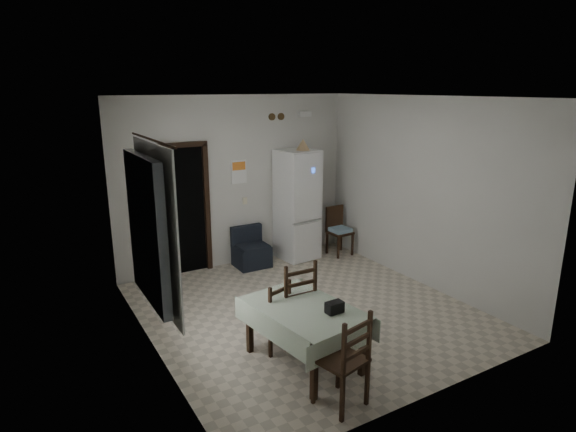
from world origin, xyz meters
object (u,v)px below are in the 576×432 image
(dining_table, at_px, (304,335))
(dining_chair_far_left, at_px, (270,314))
(dining_chair_far_right, at_px, (292,300))
(navy_seat, at_px, (252,247))
(fridge, at_px, (297,205))
(dining_chair_near_head, at_px, (341,358))
(corner_chair, at_px, (340,231))

(dining_table, distance_m, dining_chair_far_left, 0.52)
(dining_chair_far_right, bearing_deg, navy_seat, -104.30)
(fridge, bearing_deg, dining_chair_far_left, -133.32)
(fridge, bearing_deg, dining_table, -126.39)
(navy_seat, height_order, dining_table, dining_table)
(fridge, height_order, dining_chair_far_left, fridge)
(dining_chair_far_left, height_order, dining_chair_near_head, dining_chair_near_head)
(navy_seat, height_order, corner_chair, corner_chair)
(dining_table, distance_m, dining_chair_far_right, 0.56)
(dining_chair_far_right, bearing_deg, corner_chair, -135.55)
(navy_seat, xyz_separation_m, dining_chair_far_left, (-1.01, -2.54, 0.09))
(navy_seat, xyz_separation_m, dining_chair_near_head, (-0.93, -3.82, 0.16))
(navy_seat, bearing_deg, corner_chair, -8.96)
(dining_chair_far_left, xyz_separation_m, dining_chair_far_right, (0.31, 0.01, 0.10))
(navy_seat, relative_size, corner_chair, 0.77)
(corner_chair, height_order, dining_chair_near_head, dining_chair_near_head)
(navy_seat, bearing_deg, fridge, 0.60)
(corner_chair, relative_size, dining_chair_far_right, 0.84)
(dining_chair_near_head, bearing_deg, dining_chair_far_left, -99.32)
(corner_chair, xyz_separation_m, dining_chair_far_left, (-2.68, -2.25, -0.01))
(dining_chair_far_right, bearing_deg, dining_chair_far_left, 3.33)
(navy_seat, bearing_deg, dining_chair_far_right, -104.77)
(fridge, relative_size, navy_seat, 2.87)
(fridge, height_order, navy_seat, fridge)
(dining_table, bearing_deg, navy_seat, 66.61)
(dining_chair_far_left, bearing_deg, dining_table, 90.77)
(dining_chair_far_right, relative_size, dining_chair_near_head, 1.06)
(navy_seat, distance_m, corner_chair, 1.70)
(corner_chair, bearing_deg, dining_chair_far_right, -139.13)
(fridge, bearing_deg, dining_chair_near_head, -121.90)
(navy_seat, distance_m, dining_chair_far_right, 2.62)
(dining_table, bearing_deg, fridge, 51.92)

